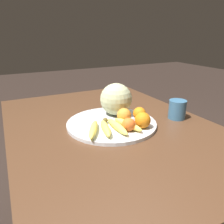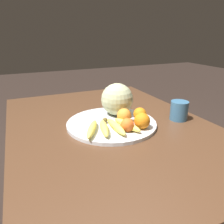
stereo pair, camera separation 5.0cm
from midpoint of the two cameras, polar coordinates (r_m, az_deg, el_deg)
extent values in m
cube|color=#4C301E|center=(1.07, 0.86, -4.09)|extent=(1.29, 0.93, 0.04)
cube|color=#4C301E|center=(1.83, 4.28, -5.76)|extent=(0.07, 0.07, 0.68)
cube|color=#4C301E|center=(1.65, -20.05, -10.09)|extent=(0.07, 0.07, 0.68)
cylinder|color=silver|center=(1.05, 1.37, -3.00)|extent=(0.43, 0.43, 0.02)
torus|color=#1E4C56|center=(1.04, 1.37, -2.90)|extent=(0.43, 0.43, 0.01)
sphere|color=#B2B789|center=(1.11, 2.64, 3.33)|extent=(0.16, 0.16, 0.16)
sphere|color=brown|center=(1.02, -0.41, -2.13)|extent=(0.02, 0.02, 0.02)
ellipsoid|color=#E5D156|center=(0.93, -3.70, -4.44)|extent=(0.17, 0.11, 0.03)
ellipsoid|color=#E5D156|center=(0.94, -0.52, -4.19)|extent=(0.17, 0.07, 0.03)
ellipsoid|color=#E5D156|center=(0.95, 2.54, -3.82)|extent=(0.18, 0.03, 0.03)
ellipsoid|color=#E5D156|center=(0.97, 5.36, -3.34)|extent=(0.17, 0.07, 0.03)
sphere|color=orange|center=(1.03, 4.57, -0.91)|extent=(0.07, 0.07, 0.07)
sphere|color=orange|center=(1.06, 8.63, -0.53)|extent=(0.06, 0.06, 0.06)
sphere|color=orange|center=(0.97, 9.32, -2.30)|extent=(0.07, 0.07, 0.07)
sphere|color=orange|center=(0.94, 5.57, -3.38)|extent=(0.06, 0.06, 0.06)
cylinder|color=#386689|center=(1.15, 18.30, 0.35)|extent=(0.09, 0.09, 0.10)
torus|color=#386689|center=(1.20, 19.03, 1.19)|extent=(0.04, 0.06, 0.07)
camera|label=1|loc=(0.03, -88.60, 0.51)|focal=35.00mm
camera|label=2|loc=(0.03, 91.40, -0.51)|focal=35.00mm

